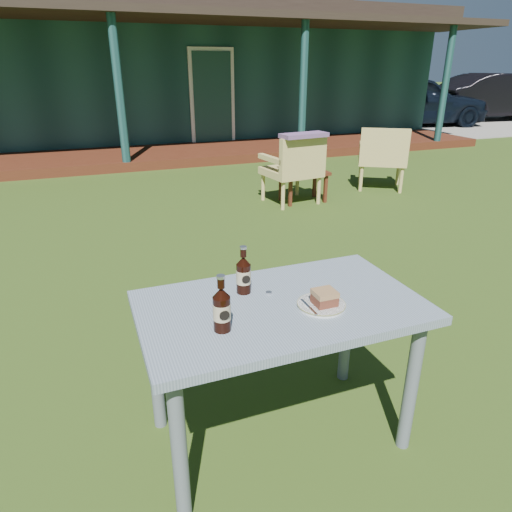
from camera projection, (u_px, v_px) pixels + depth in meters
name	position (u px, v px, depth m)	size (l,w,h in m)	color
ground	(197.00, 293.00, 3.59)	(80.00, 80.00, 0.00)	#334916
pavilion	(99.00, 68.00, 11.06)	(15.80, 8.30, 3.45)	#163A39
gravel_strip	(456.00, 122.00, 14.37)	(9.00, 6.00, 0.02)	gray
car_near	(413.00, 100.00, 13.27)	(1.70, 4.23, 1.44)	black
car_far	(498.00, 97.00, 14.75)	(1.52, 4.37, 1.44)	black
cafe_table	(281.00, 324.00, 1.97)	(1.20, 0.70, 0.72)	slate
plate	(321.00, 305.00, 1.91)	(0.20, 0.20, 0.01)	silver
cake_slice	(325.00, 297.00, 1.89)	(0.09, 0.09, 0.06)	#582A1C
fork	(309.00, 307.00, 1.87)	(0.01, 0.14, 0.00)	silver
cola_bottle_near	(244.00, 274.00, 2.00)	(0.07, 0.07, 0.22)	black
cola_bottle_far	(222.00, 309.00, 1.70)	(0.07, 0.07, 0.23)	black
bottle_cap	(269.00, 293.00, 2.02)	(0.03, 0.03, 0.01)	silver
armchair_left	(295.00, 166.00, 5.73)	(0.71, 0.68, 0.86)	tan
armchair_right	(383.00, 155.00, 6.42)	(0.87, 0.86, 0.87)	tan
floral_throw	(304.00, 135.00, 5.43)	(0.59, 0.23, 0.05)	#6C4B78
side_table	(303.00, 176.00, 5.88)	(0.60, 0.40, 0.40)	#491F11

